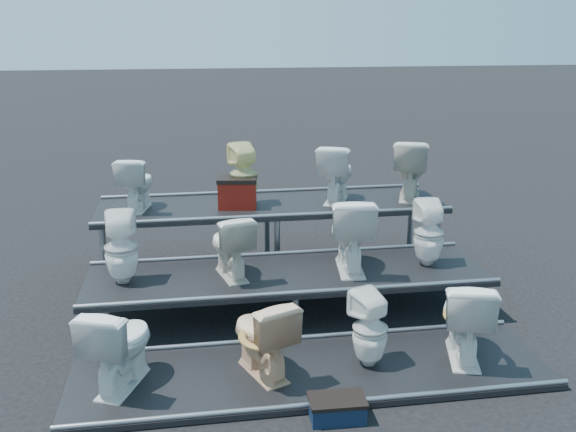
{
  "coord_description": "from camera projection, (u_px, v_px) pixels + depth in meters",
  "views": [
    {
      "loc": [
        -0.99,
        -6.24,
        2.98
      ],
      "look_at": [
        0.02,
        0.1,
        1.05
      ],
      "focal_mm": 40.0,
      "sensor_mm": 36.0,
      "label": 1
    }
  ],
  "objects": [
    {
      "name": "toilet_0",
      "position": [
        120.0,
        344.0,
        5.31
      ],
      "size": [
        0.67,
        0.84,
        0.75
      ],
      "primitive_type": "imported",
      "rotation": [
        0.0,
        0.0,
        2.75
      ],
      "color": "white",
      "rests_on": "tier_front"
    },
    {
      "name": "toilet_5",
      "position": [
        230.0,
        245.0,
        6.59
      ],
      "size": [
        0.52,
        0.73,
        0.68
      ],
      "primitive_type": "imported",
      "rotation": [
        0.0,
        0.0,
        3.37
      ],
      "color": "beige",
      "rests_on": "tier_mid"
    },
    {
      "name": "step_stool",
      "position": [
        337.0,
        410.0,
        5.03
      ],
      "size": [
        0.43,
        0.27,
        0.15
      ],
      "primitive_type": "cube",
      "rotation": [
        0.0,
        0.0,
        -0.03
      ],
      "color": "#0E1B32",
      "rests_on": "ground"
    },
    {
      "name": "tier_back",
      "position": [
        272.0,
        237.0,
        8.01
      ],
      "size": [
        4.2,
        1.2,
        0.86
      ],
      "primitive_type": "cube",
      "color": "black",
      "rests_on": "ground"
    },
    {
      "name": "toilet_2",
      "position": [
        370.0,
        329.0,
        5.64
      ],
      "size": [
        0.4,
        0.41,
        0.69
      ],
      "primitive_type": "imported",
      "rotation": [
        0.0,
        0.0,
        3.48
      ],
      "color": "white",
      "rests_on": "tier_front"
    },
    {
      "name": "toilet_6",
      "position": [
        350.0,
        233.0,
        6.76
      ],
      "size": [
        0.55,
        0.85,
        0.82
      ],
      "primitive_type": "imported",
      "rotation": [
        0.0,
        0.0,
        3.01
      ],
      "color": "white",
      "rests_on": "tier_mid"
    },
    {
      "name": "tier_mid",
      "position": [
        288.0,
        293.0,
        6.84
      ],
      "size": [
        4.2,
        1.2,
        0.46
      ],
      "primitive_type": "cube",
      "color": "black",
      "rests_on": "ground"
    },
    {
      "name": "toilet_3",
      "position": [
        465.0,
        317.0,
        5.76
      ],
      "size": [
        0.63,
        0.86,
        0.78
      ],
      "primitive_type": "imported",
      "rotation": [
        0.0,
        0.0,
        2.86
      ],
      "color": "white",
      "rests_on": "tier_front"
    },
    {
      "name": "toilet_9",
      "position": [
        244.0,
        175.0,
        7.73
      ],
      "size": [
        0.41,
        0.41,
        0.75
      ],
      "primitive_type": "imported",
      "rotation": [
        0.0,
        0.0,
        3.37
      ],
      "color": "beige",
      "rests_on": "tier_back"
    },
    {
      "name": "toilet_11",
      "position": [
        410.0,
        169.0,
        8.05
      ],
      "size": [
        0.65,
        0.84,
        0.75
      ],
      "primitive_type": "imported",
      "rotation": [
        0.0,
        0.0,
        2.79
      ],
      "color": "beige",
      "rests_on": "tier_back"
    },
    {
      "name": "toilet_8",
      "position": [
        136.0,
        183.0,
        7.56
      ],
      "size": [
        0.48,
        0.69,
        0.64
      ],
      "primitive_type": "imported",
      "rotation": [
        0.0,
        0.0,
        2.93
      ],
      "color": "white",
      "rests_on": "tier_back"
    },
    {
      "name": "ground",
      "position": [
        288.0,
        312.0,
        6.91
      ],
      "size": [
        80.0,
        80.0,
        0.0
      ],
      "primitive_type": "plane",
      "color": "black",
      "rests_on": "ground"
    },
    {
      "name": "toilet_10",
      "position": [
        336.0,
        173.0,
        7.91
      ],
      "size": [
        0.64,
        0.81,
        0.72
      ],
      "primitive_type": "imported",
      "rotation": [
        0.0,
        0.0,
        2.74
      ],
      "color": "white",
      "rests_on": "tier_back"
    },
    {
      "name": "toilet_7",
      "position": [
        429.0,
        233.0,
        6.9
      ],
      "size": [
        0.35,
        0.36,
        0.72
      ],
      "primitive_type": "imported",
      "rotation": [
        0.0,
        0.0,
        3.05
      ],
      "color": "white",
      "rests_on": "tier_mid"
    },
    {
      "name": "toilet_1",
      "position": [
        262.0,
        335.0,
        5.49
      ],
      "size": [
        0.63,
        0.8,
        0.72
      ],
      "primitive_type": "imported",
      "rotation": [
        0.0,
        0.0,
        3.52
      ],
      "color": "#E5B68C",
      "rests_on": "tier_front"
    },
    {
      "name": "red_crate",
      "position": [
        237.0,
        194.0,
        7.7
      ],
      "size": [
        0.49,
        0.41,
        0.32
      ],
      "primitive_type": "cube",
      "rotation": [
        0.0,
        0.0,
        -0.13
      ],
      "color": "maroon",
      "rests_on": "tier_back"
    },
    {
      "name": "tier_front",
      "position": [
        311.0,
        372.0,
        5.67
      ],
      "size": [
        4.2,
        1.2,
        0.06
      ],
      "primitive_type": "cube",
      "color": "black",
      "rests_on": "ground"
    },
    {
      "name": "toilet_4",
      "position": [
        121.0,
        248.0,
        6.41
      ],
      "size": [
        0.34,
        0.35,
        0.74
      ],
      "primitive_type": "imported",
      "rotation": [
        0.0,
        0.0,
        3.16
      ],
      "color": "white",
      "rests_on": "tier_mid"
    }
  ]
}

